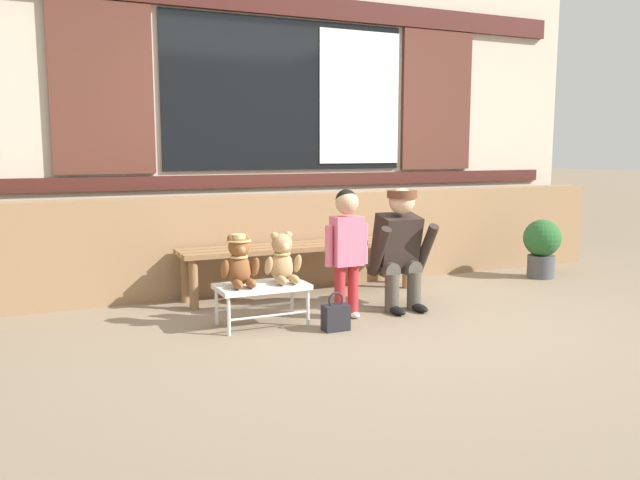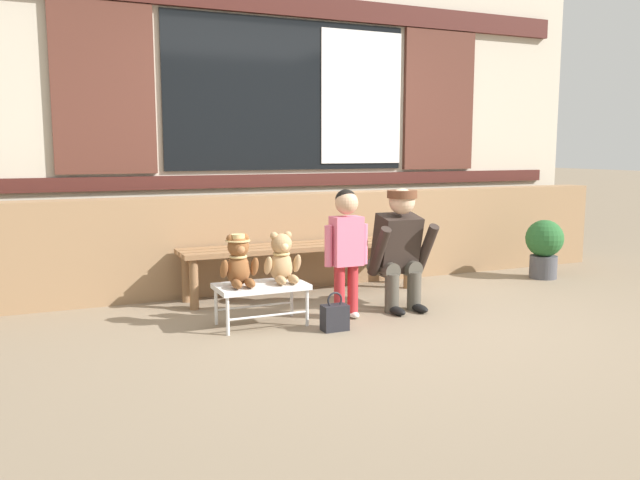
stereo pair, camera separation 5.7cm
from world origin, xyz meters
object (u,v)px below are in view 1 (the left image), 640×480
(teddy_bear_with_hat, at_px, (240,262))
(handbag_on_ground, at_px, (336,317))
(potted_plant, at_px, (542,245))
(small_display_bench, at_px, (262,289))
(child_standing, at_px, (347,239))
(teddy_bear_plain, at_px, (283,260))
(adult_crouching, at_px, (399,248))
(wooden_bench_long, at_px, (301,252))

(teddy_bear_with_hat, bearing_deg, handbag_on_ground, -30.00)
(handbag_on_ground, xyz_separation_m, potted_plant, (2.64, 0.84, 0.23))
(handbag_on_ground, distance_m, potted_plant, 2.78)
(small_display_bench, relative_size, child_standing, 0.67)
(small_display_bench, bearing_deg, child_standing, -6.24)
(teddy_bear_plain, height_order, potted_plant, teddy_bear_plain)
(adult_crouching, height_order, potted_plant, adult_crouching)
(child_standing, xyz_separation_m, adult_crouching, (0.51, 0.10, -0.11))
(small_display_bench, relative_size, teddy_bear_with_hat, 1.76)
(teddy_bear_with_hat, bearing_deg, teddy_bear_plain, -0.13)
(teddy_bear_with_hat, bearing_deg, child_standing, -5.14)
(teddy_bear_plain, xyz_separation_m, handbag_on_ground, (0.26, -0.33, -0.37))
(child_standing, bearing_deg, small_display_bench, 173.76)
(teddy_bear_plain, bearing_deg, wooden_bench_long, 58.71)
(child_standing, relative_size, adult_crouching, 1.01)
(teddy_bear_plain, height_order, child_standing, child_standing)
(teddy_bear_plain, bearing_deg, adult_crouching, 1.46)
(teddy_bear_with_hat, height_order, teddy_bear_plain, same)
(wooden_bench_long, height_order, teddy_bear_plain, teddy_bear_plain)
(small_display_bench, xyz_separation_m, handbag_on_ground, (0.42, -0.33, -0.17))
(adult_crouching, bearing_deg, small_display_bench, -178.67)
(wooden_bench_long, bearing_deg, child_standing, -90.08)
(wooden_bench_long, relative_size, small_display_bench, 3.28)
(teddy_bear_plain, relative_size, potted_plant, 0.64)
(adult_crouching, bearing_deg, handbag_on_ground, -153.62)
(adult_crouching, xyz_separation_m, handbag_on_ground, (-0.72, -0.36, -0.38))
(adult_crouching, bearing_deg, teddy_bear_plain, -178.54)
(teddy_bear_plain, xyz_separation_m, child_standing, (0.48, -0.07, 0.13))
(wooden_bench_long, relative_size, potted_plant, 3.68)
(wooden_bench_long, distance_m, adult_crouching, 0.92)
(small_display_bench, bearing_deg, handbag_on_ground, -38.38)
(child_standing, xyz_separation_m, handbag_on_ground, (-0.22, -0.26, -0.50))
(wooden_bench_long, bearing_deg, handbag_on_ground, -100.98)
(child_standing, bearing_deg, handbag_on_ground, -129.39)
(teddy_bear_with_hat, height_order, child_standing, child_standing)
(teddy_bear_with_hat, bearing_deg, adult_crouching, 1.07)
(small_display_bench, xyz_separation_m, teddy_bear_plain, (0.16, 0.00, 0.20))
(wooden_bench_long, height_order, adult_crouching, adult_crouching)
(wooden_bench_long, bearing_deg, potted_plant, -6.49)
(wooden_bench_long, relative_size, adult_crouching, 2.21)
(teddy_bear_with_hat, relative_size, adult_crouching, 0.38)
(child_standing, distance_m, handbag_on_ground, 0.60)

